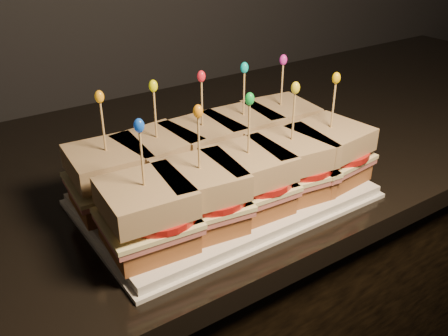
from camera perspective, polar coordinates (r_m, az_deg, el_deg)
granite_slab at (r=0.83m, az=-15.98°, el=-2.60°), size 2.66×0.69×0.03m
platter at (r=0.74m, az=0.00°, el=-3.15°), size 0.40×0.25×0.02m
platter_rim at (r=0.74m, az=0.00°, el=-3.55°), size 0.41×0.26×0.01m
sandwich_0_bread_bot at (r=0.71m, az=-12.74°, el=-3.12°), size 0.10×0.10×0.03m
sandwich_0_ham at (r=0.71m, az=-12.88°, el=-1.89°), size 0.11×0.11×0.01m
sandwich_0_cheese at (r=0.70m, az=-12.94°, el=-1.40°), size 0.12×0.11×0.01m
sandwich_0_tomato at (r=0.70m, az=-11.91°, el=-0.79°), size 0.10×0.10×0.01m
sandwich_0_bread_top at (r=0.69m, az=-13.19°, el=0.71°), size 0.11×0.11×0.03m
sandwich_0_pick at (r=0.67m, az=-13.62°, el=4.29°), size 0.00×0.00×0.09m
sandwich_0_frill at (r=0.65m, az=-14.06°, el=7.91°), size 0.01×0.01×0.02m
sandwich_1_bread_bot at (r=0.74m, az=-7.35°, el=-1.47°), size 0.11×0.11×0.03m
sandwich_1_ham at (r=0.73m, az=-7.44°, el=-0.27°), size 0.12×0.12×0.01m
sandwich_1_cheese at (r=0.73m, az=-7.47°, el=0.22°), size 0.12×0.12×0.01m
sandwich_1_tomato at (r=0.72m, az=-6.45°, el=0.81°), size 0.10×0.10×0.01m
sandwich_1_bread_top at (r=0.72m, az=-7.61°, el=2.28°), size 0.11×0.11×0.03m
sandwich_1_pick at (r=0.70m, az=-7.85°, el=5.76°), size 0.00×0.00×0.09m
sandwich_1_frill at (r=0.68m, az=-8.09°, el=9.28°), size 0.01×0.01×0.02m
sandwich_2_bread_bot at (r=0.77m, az=-2.38°, el=0.07°), size 0.10×0.10×0.03m
sandwich_2_ham at (r=0.76m, az=-2.41°, el=1.24°), size 0.11×0.11×0.01m
sandwich_2_cheese at (r=0.76m, az=-2.42°, el=1.71°), size 0.11×0.11×0.01m
sandwich_2_tomato at (r=0.76m, az=-1.42°, el=2.28°), size 0.10×0.10×0.01m
sandwich_2_bread_top at (r=0.75m, az=-2.46°, el=3.70°), size 0.10×0.10×0.03m
sandwich_2_pick at (r=0.73m, az=-2.54°, el=7.06°), size 0.00×0.00×0.09m
sandwich_2_frill at (r=0.72m, az=-2.61°, el=10.43°), size 0.01×0.01×0.02m
sandwich_3_bread_bot at (r=0.81m, az=2.16°, el=1.48°), size 0.10×0.10×0.03m
sandwich_3_ham at (r=0.80m, az=2.18°, el=2.60°), size 0.11×0.11×0.01m
sandwich_3_cheese at (r=0.80m, az=2.19°, el=3.05°), size 0.11×0.11×0.01m
sandwich_3_tomato at (r=0.80m, az=3.15°, el=3.60°), size 0.10×0.10×0.01m
sandwich_3_bread_top at (r=0.79m, az=2.22°, el=4.97°), size 0.10×0.10×0.03m
sandwich_3_pick at (r=0.77m, az=2.29°, el=8.19°), size 0.00×0.00×0.09m
sandwich_3_frill at (r=0.76m, az=2.35°, el=11.40°), size 0.01×0.01×0.02m
sandwich_4_bread_bot at (r=0.85m, az=6.27°, el=2.74°), size 0.11×0.11×0.03m
sandwich_4_ham at (r=0.85m, az=6.33°, el=3.82°), size 0.12×0.11×0.01m
sandwich_4_cheese at (r=0.84m, az=6.35°, el=4.25°), size 0.12×0.12×0.01m
sandwich_4_tomato at (r=0.84m, az=7.27°, el=4.76°), size 0.10×0.10×0.01m
sandwich_4_bread_top at (r=0.83m, az=6.45°, el=6.08°), size 0.11×0.11×0.03m
sandwich_4_pick at (r=0.82m, az=6.63°, el=9.14°), size 0.00×0.00×0.09m
sandwich_4_frill at (r=0.80m, az=6.80°, el=12.18°), size 0.01×0.01×0.02m
sandwich_5_bread_bot at (r=0.62m, az=-8.64°, el=-7.57°), size 0.10×0.10×0.03m
sandwich_5_ham at (r=0.61m, az=-8.75°, el=-6.24°), size 0.11×0.11×0.01m
sandwich_5_cheese at (r=0.61m, az=-8.80°, el=-5.69°), size 0.12×0.11×0.01m
sandwich_5_tomato at (r=0.61m, az=-7.58°, el=-5.02°), size 0.10×0.10×0.01m
sandwich_5_bread_top at (r=0.60m, az=-9.00°, el=-3.37°), size 0.11×0.11×0.03m
sandwich_5_pick at (r=0.57m, az=-9.34°, el=0.66°), size 0.00×0.00×0.09m
sandwich_5_frill at (r=0.55m, az=-9.69°, el=4.80°), size 0.01×0.01×0.02m
sandwich_6_bread_bot at (r=0.65m, az=-2.68°, el=-5.48°), size 0.11×0.11×0.03m
sandwich_6_ham at (r=0.64m, az=-2.72°, el=-4.17°), size 0.12×0.12×0.01m
sandwich_6_cheese at (r=0.64m, az=-2.73°, el=-3.64°), size 0.12×0.12×0.01m
sandwich_6_tomato at (r=0.64m, az=-1.54°, el=-2.98°), size 0.10×0.10×0.01m
sandwich_6_bread_top at (r=0.63m, az=-2.79°, el=-1.38°), size 0.11×0.11×0.03m
sandwich_6_pick at (r=0.61m, az=-2.89°, el=2.51°), size 0.00×0.00×0.09m
sandwich_6_frill at (r=0.59m, az=-2.99°, el=6.48°), size 0.01×0.01×0.02m
sandwich_7_bread_bot at (r=0.69m, az=2.67°, el=-3.53°), size 0.10×0.10×0.03m
sandwich_7_ham at (r=0.68m, az=2.70°, el=-2.27°), size 0.11×0.11×0.01m
sandwich_7_cheese at (r=0.68m, az=2.71°, el=-1.76°), size 0.11×0.11×0.01m
sandwich_7_tomato at (r=0.68m, az=3.85°, el=-1.13°), size 0.10×0.10×0.01m
sandwich_7_bread_top at (r=0.66m, az=2.77°, el=0.42°), size 0.10×0.10×0.03m
sandwich_7_pick at (r=0.64m, az=2.86°, el=4.13°), size 0.00×0.00×0.09m
sandwich_7_frill at (r=0.63m, az=2.96°, el=7.90°), size 0.01×0.01×0.02m
sandwich_8_bread_bot at (r=0.73m, az=7.42°, el=-1.77°), size 0.11×0.11×0.03m
sandwich_8_ham at (r=0.72m, az=7.51°, el=-0.56°), size 0.12×0.12×0.01m
sandwich_8_cheese at (r=0.72m, az=7.54°, el=-0.07°), size 0.12×0.12×0.01m
sandwich_8_tomato at (r=0.72m, az=8.61°, el=0.52°), size 0.10×0.10×0.01m
sandwich_8_bread_top at (r=0.71m, az=7.68°, el=2.00°), size 0.11×0.11×0.03m
sandwich_8_pick at (r=0.69m, az=7.93°, el=5.52°), size 0.00×0.00×0.09m
sandwich_8_frill at (r=0.67m, az=8.18°, el=9.06°), size 0.01×0.01×0.02m
sandwich_9_bread_bot at (r=0.78m, az=11.62°, el=-0.20°), size 0.11×0.11×0.03m
sandwich_9_ham at (r=0.77m, az=11.75°, el=0.95°), size 0.12×0.11×0.01m
sandwich_9_cheese at (r=0.77m, az=11.79°, el=1.42°), size 0.12×0.12×0.01m
sandwich_9_tomato at (r=0.77m, az=12.79°, el=1.97°), size 0.10×0.10×0.01m
sandwich_9_bread_top at (r=0.76m, az=12.00°, el=3.38°), size 0.11×0.11×0.03m
sandwich_9_pick at (r=0.74m, az=12.36°, el=6.69°), size 0.00×0.00×0.09m
sandwich_9_frill at (r=0.73m, az=12.71°, el=10.01°), size 0.01×0.01×0.02m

